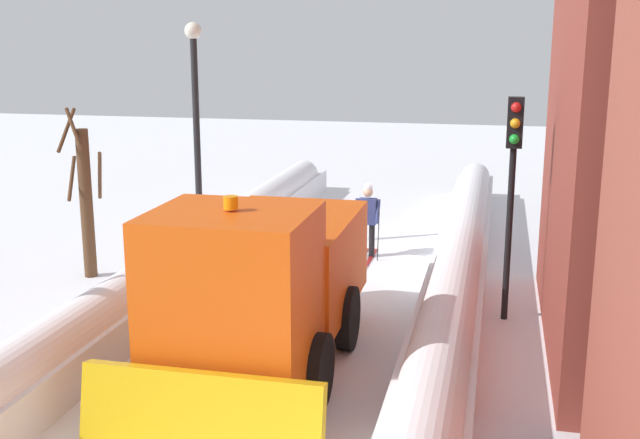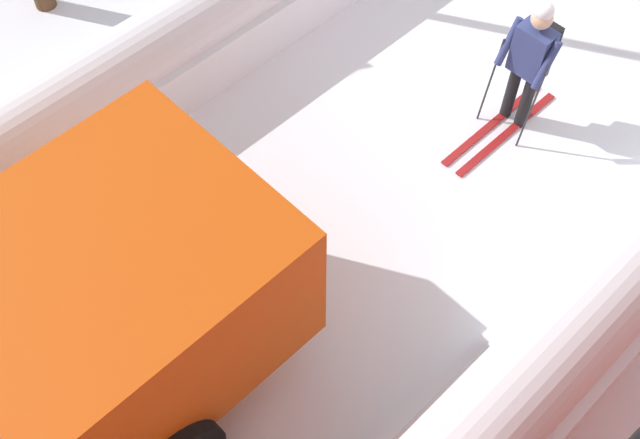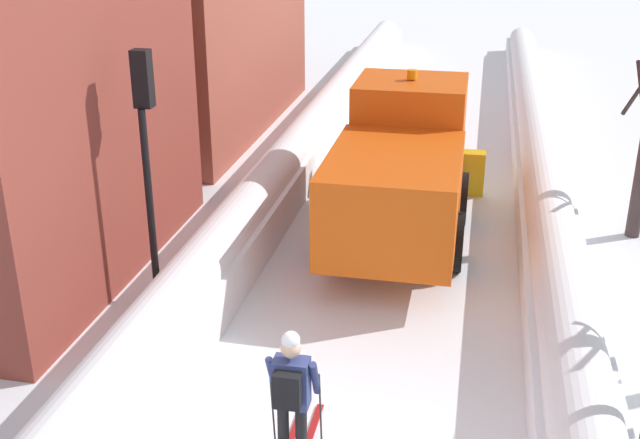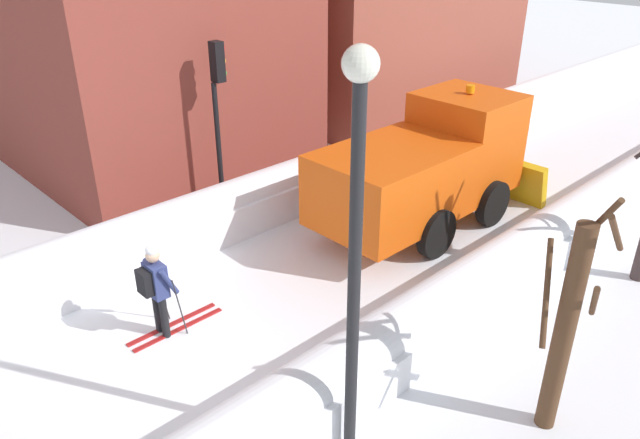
# 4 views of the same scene
# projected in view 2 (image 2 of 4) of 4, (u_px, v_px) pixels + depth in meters

# --- Properties ---
(skier) EXTENTS (0.62, 1.80, 1.81)m
(skier) POSITION_uv_depth(u_px,v_px,m) (530.00, 59.00, 8.97)
(skier) COLOR black
(skier) RESTS_ON ground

